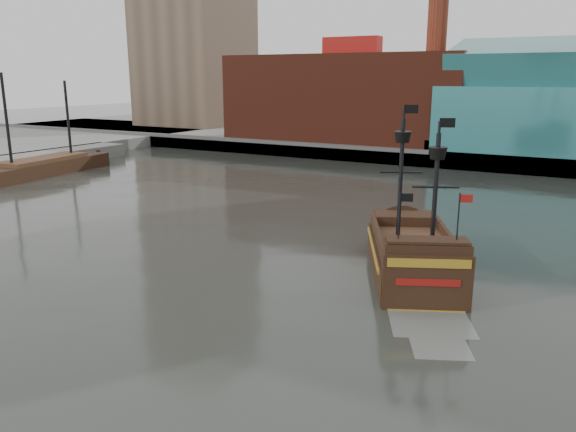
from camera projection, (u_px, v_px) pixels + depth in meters
The scene contains 7 objects.
ground at pixel (203, 337), 29.56m from camera, with size 400.00×400.00×0.00m, color #262924.
promenade_far at pixel (496, 143), 107.49m from camera, with size 220.00×60.00×2.00m, color slate.
seawall at pixel (463, 161), 82.35m from camera, with size 220.00×1.00×2.60m, color #4C4C49.
pier at pixel (10, 164), 81.99m from camera, with size 6.00×40.00×2.00m, color slate.
skyline at pixel (534, 7), 93.04m from camera, with size 149.00×45.00×62.00m.
pirate_ship at pixel (412, 259), 38.70m from camera, with size 11.27×17.06×12.36m.
docked_vessel at pixel (44, 168), 78.30m from camera, with size 7.25×21.78×14.53m.
Camera 1 is at (17.01, -21.60, 13.37)m, focal length 35.00 mm.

